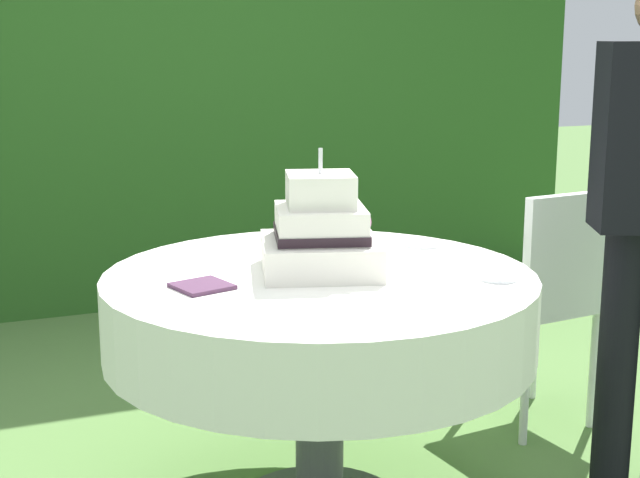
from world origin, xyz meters
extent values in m
cube|color=#28561E|center=(0.00, 2.64, 1.36)|extent=(5.10, 0.58, 2.72)
cylinder|color=#4C4C51|center=(0.00, 0.00, 0.36)|extent=(0.14, 0.14, 0.71)
cylinder|color=olive|center=(0.00, 0.00, 0.73)|extent=(1.22, 1.22, 0.03)
cylinder|color=white|center=(0.00, 0.00, 0.63)|extent=(1.25, 1.25, 0.23)
cube|color=white|center=(0.01, 0.02, 0.79)|extent=(0.42, 0.42, 0.10)
cube|color=white|center=(0.01, 0.02, 0.89)|extent=(0.31, 0.31, 0.10)
cube|color=black|center=(0.01, 0.02, 0.86)|extent=(0.32, 0.32, 0.03)
cube|color=white|center=(0.01, 0.02, 0.98)|extent=(0.24, 0.24, 0.10)
sphere|color=#C6599E|center=(0.17, 0.10, 0.86)|extent=(0.08, 0.08, 0.08)
cylinder|color=silver|center=(0.01, 0.02, 1.07)|extent=(0.01, 0.01, 0.07)
cylinder|color=white|center=(0.45, 0.21, 0.75)|extent=(0.12, 0.12, 0.01)
cylinder|color=white|center=(0.10, 0.45, 0.75)|extent=(0.12, 0.12, 0.01)
cylinder|color=white|center=(0.44, -0.25, 0.75)|extent=(0.11, 0.11, 0.01)
cube|color=#4C2D47|center=(-0.36, -0.03, 0.75)|extent=(0.17, 0.17, 0.01)
cylinder|color=white|center=(1.13, 0.51, 0.23)|extent=(0.03, 0.03, 0.45)
cylinder|color=white|center=(0.81, 0.48, 0.23)|extent=(0.03, 0.03, 0.45)
cylinder|color=white|center=(1.16, 0.20, 0.23)|extent=(0.03, 0.03, 0.45)
cylinder|color=white|center=(0.84, 0.16, 0.23)|extent=(0.03, 0.03, 0.45)
cube|color=white|center=(0.99, 0.34, 0.47)|extent=(0.44, 0.44, 0.04)
cube|color=white|center=(1.01, 0.16, 0.69)|extent=(0.40, 0.08, 0.40)
cylinder|color=black|center=(0.90, -0.23, 0.42)|extent=(0.12, 0.12, 0.85)
camera|label=1|loc=(-0.98, -2.40, 1.41)|focal=52.04mm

